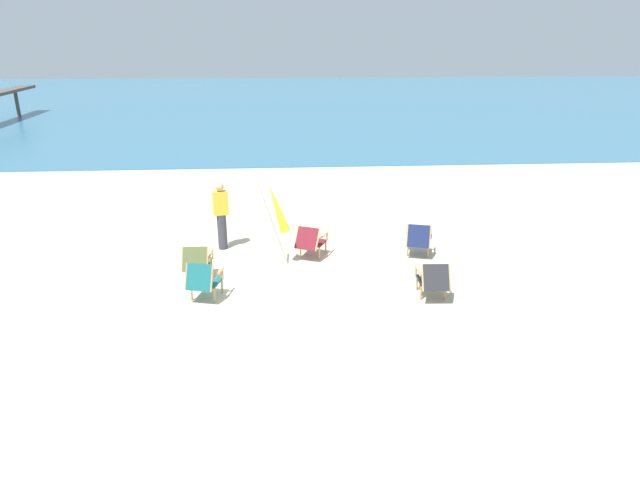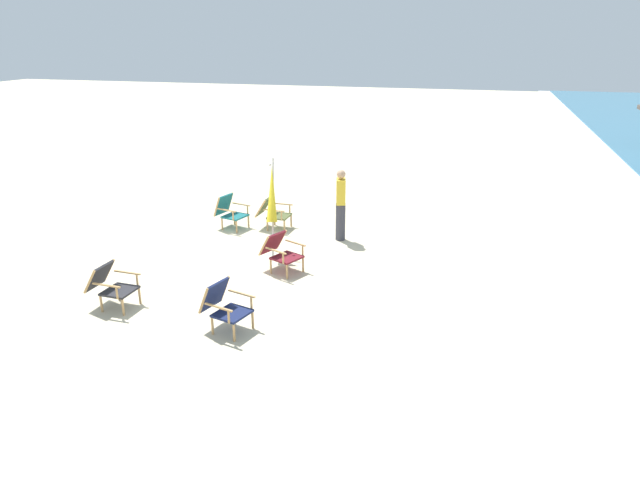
% 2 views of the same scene
% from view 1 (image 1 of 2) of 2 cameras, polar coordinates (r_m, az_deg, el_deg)
% --- Properties ---
extents(ground_plane, '(80.00, 80.00, 0.00)m').
position_cam_1_polar(ground_plane, '(11.96, -1.05, -4.18)').
color(ground_plane, beige).
extents(sea, '(80.00, 40.00, 0.10)m').
position_cam_1_polar(sea, '(41.22, -3.18, 13.59)').
color(sea, teal).
rests_on(sea, ground).
extents(surf_band, '(80.00, 1.10, 0.06)m').
position_cam_1_polar(surf_band, '(21.22, -2.37, 6.96)').
color(surf_band, white).
rests_on(surf_band, ground).
extents(beach_chair_back_left, '(0.84, 0.94, 0.77)m').
position_cam_1_polar(beach_chair_back_left, '(13.02, -0.96, -0.05)').
color(beach_chair_back_left, maroon).
rests_on(beach_chair_back_left, ground).
extents(beach_chair_mid_center, '(0.74, 0.84, 0.80)m').
position_cam_1_polar(beach_chair_mid_center, '(13.30, 9.83, 0.12)').
color(beach_chair_mid_center, '#19234C').
rests_on(beach_chair_mid_center, ground).
extents(beach_chair_far_center, '(0.62, 0.80, 0.77)m').
position_cam_1_polar(beach_chair_far_center, '(11.27, 11.27, -3.85)').
color(beach_chair_far_center, '#28282D').
rests_on(beach_chair_far_center, ground).
extents(beach_chair_back_right, '(0.73, 0.81, 0.81)m').
position_cam_1_polar(beach_chair_back_right, '(11.23, -11.61, -3.92)').
color(beach_chair_back_right, '#196066').
rests_on(beach_chair_back_right, ground).
extents(beach_chair_front_right, '(0.61, 0.79, 0.77)m').
position_cam_1_polar(beach_chair_front_right, '(12.17, -12.21, -2.05)').
color(beach_chair_front_right, '#515B33').
rests_on(beach_chair_front_right, ground).
extents(umbrella_furled_yellow, '(0.72, 0.35, 2.04)m').
position_cam_1_polar(umbrella_furled_yellow, '(12.32, -4.33, 3.16)').
color(umbrella_furled_yellow, '#B7B2A8').
rests_on(umbrella_furled_yellow, ground).
extents(person_near_chairs, '(0.38, 0.28, 1.63)m').
position_cam_1_polar(person_near_chairs, '(13.63, -9.85, 2.45)').
color(person_near_chairs, '#383842').
rests_on(person_near_chairs, ground).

